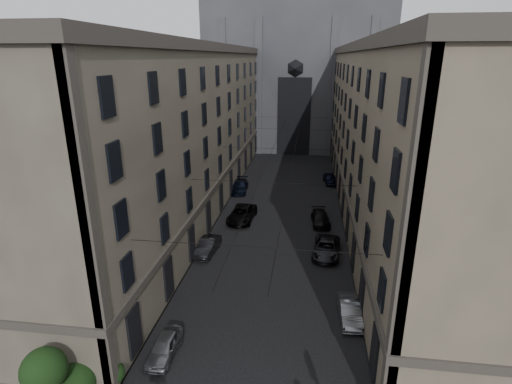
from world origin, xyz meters
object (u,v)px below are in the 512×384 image
at_px(car_left_far, 240,186).
at_px(car_right_midnear, 326,248).
at_px(car_right_near, 350,311).
at_px(car_right_midfar, 320,218).
at_px(car_right_far, 330,179).
at_px(car_left_near, 164,346).
at_px(car_left_midnear, 208,246).
at_px(gothic_tower, 298,55).
at_px(car_left_midfar, 242,214).

xyz_separation_m(car_left_far, car_right_midnear, (11.09, -17.04, -0.03)).
distance_m(car_right_near, car_right_midfar, 16.77).
height_order(car_right_midnear, car_right_far, car_right_far).
xyz_separation_m(car_left_near, car_left_midnear, (-0.70, 13.51, 0.07)).
bearing_deg(car_right_midfar, car_left_far, 132.16).
distance_m(car_left_far, car_right_near, 29.28).
distance_m(car_left_midnear, car_right_far, 26.56).
relative_size(car_left_far, car_right_midfar, 1.14).
height_order(gothic_tower, car_left_far, gothic_tower).
relative_size(car_left_near, car_right_midfar, 0.82).
bearing_deg(car_left_midfar, car_left_far, 105.33).
height_order(car_left_far, car_right_midnear, car_left_far).
bearing_deg(car_left_far, car_left_midfar, -81.98).
bearing_deg(car_right_midfar, car_right_far, 78.39).
relative_size(car_left_midfar, car_right_midnear, 1.08).
height_order(car_left_midnear, car_right_near, car_left_midnear).
distance_m(car_left_midnear, car_right_near, 14.84).
relative_size(car_left_far, car_right_near, 1.29).
xyz_separation_m(car_left_midnear, car_left_midfar, (1.87, 8.17, 0.08)).
bearing_deg(car_right_far, car_right_midnear, -100.75).
xyz_separation_m(car_left_midfar, car_left_far, (-2.00, 10.02, -0.03)).
xyz_separation_m(car_left_midnear, car_left_far, (-0.13, 18.19, 0.05)).
bearing_deg(car_left_far, car_left_midnear, -92.88).
bearing_deg(car_right_midfar, gothic_tower, 90.68).
bearing_deg(car_right_far, gothic_tower, 94.91).
distance_m(car_right_midfar, car_right_far, 15.30).
xyz_separation_m(car_left_near, car_right_midfar, (9.87, 21.85, 0.02)).
bearing_deg(car_right_near, car_left_far, 112.45).
bearing_deg(gothic_tower, car_right_near, -84.13).
xyz_separation_m(gothic_tower, car_left_near, (-5.37, -65.44, -17.16)).
relative_size(car_right_midfar, car_right_far, 1.07).
height_order(car_left_midnear, car_left_far, car_left_far).
distance_m(gothic_tower, car_left_midnear, 55.01).
height_order(car_left_near, car_right_midnear, car_right_midnear).
bearing_deg(car_right_near, car_right_midfar, 93.22).
height_order(car_left_midfar, car_left_far, car_left_midfar).
bearing_deg(car_left_midfar, car_right_midnear, -33.66).
relative_size(car_left_near, car_right_midnear, 0.72).
bearing_deg(car_left_midfar, car_right_near, -53.75).
bearing_deg(car_left_near, car_left_midfar, 88.01).
relative_size(car_left_midfar, car_right_midfar, 1.23).
xyz_separation_m(car_left_far, car_right_midfar, (10.70, -9.84, -0.09)).
height_order(gothic_tower, car_right_midfar, gothic_tower).
bearing_deg(car_left_far, car_right_midnear, -60.22).
height_order(car_left_far, car_right_midfar, car_left_far).
bearing_deg(car_right_midfar, car_right_near, -89.38).
height_order(car_left_midnear, car_right_midnear, car_right_midnear).
distance_m(car_left_midfar, car_right_far, 18.56).
bearing_deg(car_left_midnear, car_right_far, 68.08).
bearing_deg(car_left_midnear, car_left_far, 96.00).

